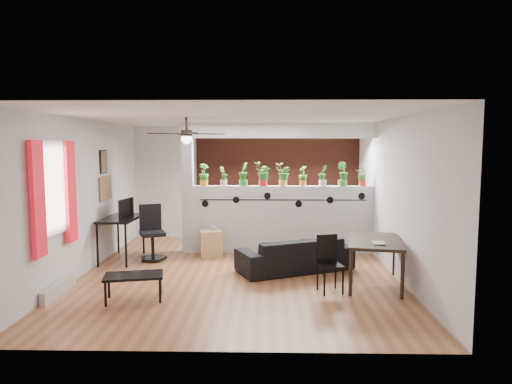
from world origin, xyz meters
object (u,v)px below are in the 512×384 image
potted_plant_2 (243,173)px  potted_plant_3 (263,173)px  cup (213,228)px  potted_plant_5 (303,175)px  cube_shelf (211,243)px  coffee_table (134,277)px  potted_plant_6 (323,175)px  dining_table (375,244)px  potted_plant_1 (224,176)px  computer_desk (121,221)px  potted_plant_8 (363,176)px  potted_plant_7 (343,173)px  ceiling_fan (187,135)px  potted_plant_4 (283,174)px  potted_plant_0 (204,174)px  office_chair (152,236)px  sofa (295,255)px  folding_chair (328,258)px

potted_plant_2 → potted_plant_3: potted_plant_3 is taller
potted_plant_2 → cup: bearing=-149.2°
potted_plant_5 → cube_shelf: bearing=-169.3°
coffee_table → potted_plant_6: bearing=44.8°
potted_plant_6 → potted_plant_5: bearing=180.0°
dining_table → potted_plant_6: bearing=104.5°
potted_plant_1 → cube_shelf: 1.36m
computer_desk → dining_table: bearing=-18.1°
potted_plant_8 → computer_desk: 4.75m
potted_plant_6 → computer_desk: bearing=-169.8°
dining_table → potted_plant_7: bearing=94.2°
ceiling_fan → potted_plant_1: bearing=77.0°
potted_plant_4 → potted_plant_0: bearing=180.0°
potted_plant_1 → cup: (-0.18, -0.34, -1.00)m
cup → cube_shelf: bearing=180.0°
dining_table → office_chair: bearing=158.8°
potted_plant_6 → sofa: bearing=-115.1°
potted_plant_3 → potted_plant_5: (0.79, 0.00, -0.04)m
ceiling_fan → potted_plant_6: 3.08m
cube_shelf → office_chair: 1.14m
computer_desk → potted_plant_0: bearing=25.2°
potted_plant_2 → computer_desk: 2.51m
potted_plant_8 → cup: bearing=-173.4°
potted_plant_0 → cup: 1.11m
potted_plant_7 → sofa: bearing=-127.4°
sofa → coffee_table: bearing=10.7°
potted_plant_7 → office_chair: size_ratio=0.47×
potted_plant_5 → potted_plant_1: bearing=-180.0°
cup → folding_chair: (1.95, -2.09, -0.06)m
cup → potted_plant_0: bearing=122.8°
cup → computer_desk: size_ratio=0.10×
potted_plant_7 → potted_plant_0: bearing=-180.0°
potted_plant_5 → ceiling_fan: bearing=-137.9°
folding_chair → coffee_table: folding_chair is taller
potted_plant_3 → folding_chair: potted_plant_3 is taller
potted_plant_3 → folding_chair: bearing=-67.9°
potted_plant_8 → coffee_table: (-3.75, -2.94, -1.22)m
potted_plant_8 → cup: (-2.94, -0.34, -1.00)m
sofa → folding_chair: size_ratio=2.25×
potted_plant_2 → potted_plant_4: bearing=0.0°
cube_shelf → dining_table: 3.30m
potted_plant_5 → folding_chair: (0.20, -2.43, -1.07)m
potted_plant_4 → potted_plant_5: bearing=0.0°
potted_plant_2 → potted_plant_8: size_ratio=1.23×
ceiling_fan → dining_table: (2.94, -0.33, -1.68)m
potted_plant_6 → potted_plant_8: size_ratio=1.10×
potted_plant_4 → potted_plant_7: bearing=0.0°
cup → dining_table: 3.24m
dining_table → coffee_table: 3.61m
ceiling_fan → potted_plant_3: 2.28m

